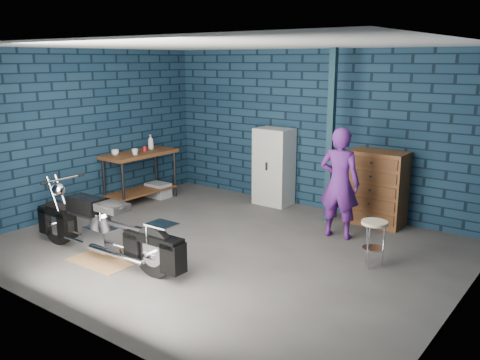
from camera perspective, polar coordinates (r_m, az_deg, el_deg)
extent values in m
plane|color=#504D4A|center=(7.05, -1.70, -7.63)|extent=(6.00, 6.00, 0.00)
cube|color=#102435|center=(8.75, 8.56, 5.52)|extent=(6.00, 0.02, 2.70)
cube|color=#102435|center=(8.85, -17.18, 5.17)|extent=(0.02, 5.00, 2.70)
cube|color=#102435|center=(5.38, 24.03, -0.44)|extent=(0.02, 5.00, 2.70)
cube|color=white|center=(6.58, -1.87, 14.90)|extent=(6.00, 5.00, 0.02)
cube|color=#102832|center=(8.01, 10.13, 4.75)|extent=(0.10, 0.10, 2.70)
cube|color=brown|center=(9.33, -11.08, 0.32)|extent=(0.60, 1.40, 0.91)
cube|color=olive|center=(6.88, -14.78, -8.60)|extent=(0.89, 0.67, 0.01)
imported|color=#561F76|center=(7.38, 11.10, -0.35)|extent=(0.63, 0.46, 1.61)
cube|color=gray|center=(9.66, -9.18, -1.12)|extent=(0.43, 0.31, 0.27)
cube|color=beige|center=(8.97, 3.79, 1.49)|extent=(0.63, 0.45, 1.36)
cube|color=brown|center=(8.14, 15.02, -0.90)|extent=(0.87, 0.48, 1.16)
imported|color=beige|center=(9.03, -13.84, 3.02)|extent=(0.15, 0.15, 0.10)
imported|color=beige|center=(8.99, -11.71, 3.11)|extent=(0.12, 0.12, 0.11)
cylinder|color=maroon|center=(9.29, -10.65, 3.45)|extent=(0.09, 0.09, 0.10)
imported|color=gray|center=(9.51, -10.00, 4.24)|extent=(0.12, 0.12, 0.27)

